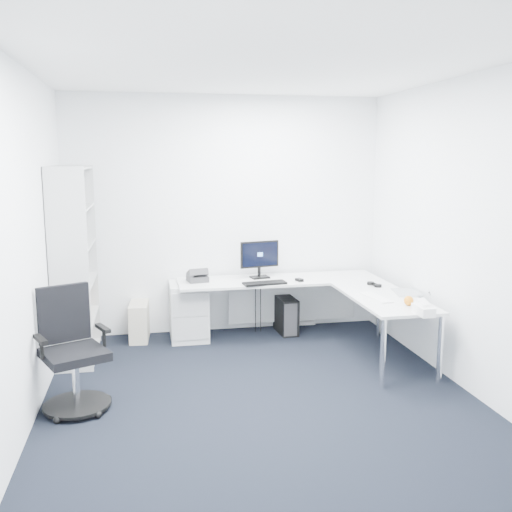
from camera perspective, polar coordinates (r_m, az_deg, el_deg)
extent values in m
plane|color=black|center=(4.90, 0.64, -14.36)|extent=(4.20, 4.20, 0.00)
plane|color=white|center=(4.52, 0.71, 18.63)|extent=(4.20, 4.20, 0.00)
cube|color=white|center=(6.57, -3.04, 4.07)|extent=(3.60, 0.02, 2.70)
cube|color=white|center=(2.54, 10.34, -5.35)|extent=(3.60, 0.02, 2.70)
cube|color=white|center=(4.52, -22.31, 0.72)|extent=(0.02, 4.20, 2.70)
cube|color=white|center=(5.19, 20.55, 1.92)|extent=(0.02, 4.20, 2.70)
cube|color=silver|center=(6.44, -6.73, -5.47)|extent=(0.41, 0.51, 0.63)
cube|color=black|center=(6.64, 3.02, -5.91)|extent=(0.21, 0.44, 0.42)
cube|color=#B9B29D|center=(6.51, -11.59, -6.42)|extent=(0.23, 0.45, 0.42)
cube|color=white|center=(7.00, 4.42, -6.70)|extent=(0.37, 0.08, 0.04)
cube|color=black|center=(6.14, 0.87, -2.73)|extent=(0.48, 0.22, 0.02)
cube|color=black|center=(6.30, 4.35, -2.40)|extent=(0.08, 0.11, 0.03)
cube|color=white|center=(5.66, 11.91, -4.07)|extent=(0.18, 0.46, 0.01)
sphere|color=orange|center=(5.44, 15.02, -4.34)|extent=(0.09, 0.09, 0.09)
cube|color=white|center=(5.16, 16.40, -5.23)|extent=(0.12, 0.23, 0.08)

